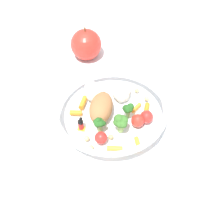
{
  "coord_description": "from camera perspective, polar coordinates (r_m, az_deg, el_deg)",
  "views": [
    {
      "loc": [
        0.04,
        0.4,
        0.54
      ],
      "look_at": [
        -0.0,
        -0.0,
        0.03
      ],
      "focal_mm": 47.99,
      "sensor_mm": 36.0,
      "label": 1
    }
  ],
  "objects": [
    {
      "name": "food_container",
      "position": [
        0.65,
        -0.04,
        0.57
      ],
      "size": [
        0.24,
        0.24,
        0.06
      ],
      "color": "white",
      "rests_on": "ground_plane"
    },
    {
      "name": "folded_napkin",
      "position": [
        0.61,
        16.83,
        -12.94
      ],
      "size": [
        0.12,
        0.14,
        0.01
      ],
      "primitive_type": "cube",
      "rotation": [
        0.0,
        0.0,
        -0.02
      ],
      "color": "white",
      "rests_on": "ground_plane"
    },
    {
      "name": "loose_apple",
      "position": [
        0.8,
        -4.96,
        12.7
      ],
      "size": [
        0.08,
        0.08,
        0.09
      ],
      "color": "red",
      "rests_on": "ground_plane"
    },
    {
      "name": "ground_plane",
      "position": [
        0.67,
        -0.28,
        -1.66
      ],
      "size": [
        2.4,
        2.4,
        0.0
      ],
      "primitive_type": "plane",
      "color": "white"
    }
  ]
}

